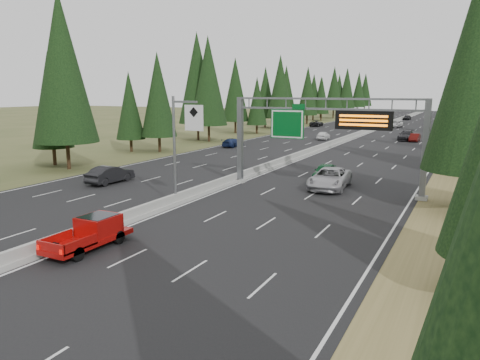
{
  "coord_description": "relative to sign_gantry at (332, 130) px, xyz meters",
  "views": [
    {
      "loc": [
        19.49,
        -3.13,
        8.46
      ],
      "look_at": [
        7.87,
        20.0,
        3.5
      ],
      "focal_mm": 35.0,
      "sensor_mm": 36.0,
      "label": 1
    }
  ],
  "objects": [
    {
      "name": "shoulder_right",
      "position": [
        8.88,
        45.12,
        -5.24
      ],
      "size": [
        3.6,
        260.0,
        0.06
      ],
      "primitive_type": "cube",
      "color": "olive",
      "rests_on": "ground"
    },
    {
      "name": "car_ahead_dkred",
      "position": [
        1.66,
        44.75,
        -4.52
      ],
      "size": [
        1.49,
        4.08,
        1.33
      ],
      "primitive_type": "imported",
      "rotation": [
        0.0,
        0.0,
        -0.02
      ],
      "color": "#4D0D0B",
      "rests_on": "road"
    },
    {
      "name": "car_ahead_far",
      "position": [
        -7.42,
        105.94,
        -4.46
      ],
      "size": [
        2.02,
        4.37,
        1.45
      ],
      "primitive_type": "imported",
      "rotation": [
        0.0,
        0.0,
        -0.07
      ],
      "color": "black",
      "rests_on": "road"
    },
    {
      "name": "car_ahead_white",
      "position": [
        -6.1,
        75.29,
        -4.41
      ],
      "size": [
        3.14,
        5.84,
        1.56
      ],
      "primitive_type": "imported",
      "rotation": [
        0.0,
        0.0,
        -0.1
      ],
      "color": "silver",
      "rests_on": "road"
    },
    {
      "name": "car_onc_near",
      "position": [
        -19.09,
        -5.59,
        -4.38
      ],
      "size": [
        1.86,
        4.94,
        1.61
      ],
      "primitive_type": "imported",
      "rotation": [
        0.0,
        0.0,
        3.11
      ],
      "color": "black",
      "rests_on": "road"
    },
    {
      "name": "hov_sign_pole",
      "position": [
        -8.33,
        -9.92,
        -0.54
      ],
      "size": [
        2.8,
        0.5,
        8.0
      ],
      "color": "slate",
      "rests_on": "road"
    },
    {
      "name": "red_pickup",
      "position": [
        -7.42,
        -19.86,
        -4.26
      ],
      "size": [
        1.85,
        5.17,
        1.68
      ],
      "color": "black",
      "rests_on": "road"
    },
    {
      "name": "silver_minivan",
      "position": [
        -0.35,
        1.1,
        -4.3
      ],
      "size": [
        3.37,
        6.58,
        1.78
      ],
      "primitive_type": "imported",
      "rotation": [
        0.0,
        0.0,
        0.07
      ],
      "color": "#AFAEB3",
      "rests_on": "road"
    },
    {
      "name": "road",
      "position": [
        -8.92,
        45.12,
        -5.23
      ],
      "size": [
        32.0,
        260.0,
        0.08
      ],
      "primitive_type": "cube",
      "color": "black",
      "rests_on": "ground"
    },
    {
      "name": "tree_row_left",
      "position": [
        -30.69,
        32.91,
        3.74
      ],
      "size": [
        11.91,
        243.1,
        18.78
      ],
      "color": "black",
      "rests_on": "ground"
    },
    {
      "name": "car_onc_blue",
      "position": [
        -22.05,
        24.52,
        -4.54
      ],
      "size": [
        1.99,
        4.51,
        1.29
      ],
      "primitive_type": "imported",
      "rotation": [
        0.0,
        0.0,
        3.1
      ],
      "color": "navy",
      "rests_on": "road"
    },
    {
      "name": "car_onc_far",
      "position": [
        -23.42,
        70.29,
        -4.48
      ],
      "size": [
        2.59,
        5.2,
        1.41
      ],
      "primitive_type": "imported",
      "rotation": [
        0.0,
        0.0,
        3.19
      ],
      "color": "black",
      "rests_on": "road"
    },
    {
      "name": "shoulder_left",
      "position": [
        -26.72,
        45.12,
        -5.24
      ],
      "size": [
        3.6,
        260.0,
        0.06
      ],
      "primitive_type": "cube",
      "color": "#3D4922",
      "rests_on": "ground"
    },
    {
      "name": "median_barrier",
      "position": [
        -8.92,
        45.12,
        -4.85
      ],
      "size": [
        0.7,
        260.0,
        0.85
      ],
      "color": "gray",
      "rests_on": "road"
    },
    {
      "name": "car_ahead_green",
      "position": [
        -1.97,
        5.12,
        -4.44
      ],
      "size": [
        2.05,
        4.5,
        1.5
      ],
      "primitive_type": "imported",
      "rotation": [
        0.0,
        0.0,
        0.06
      ],
      "color": "#155F2F",
      "rests_on": "road"
    },
    {
      "name": "car_ahead_dkgrey",
      "position": [
        0.16,
        46.04,
        -4.36
      ],
      "size": [
        2.39,
        5.73,
        1.65
      ],
      "primitive_type": "imported",
      "rotation": [
        0.0,
        0.0,
        -0.01
      ],
      "color": "black",
      "rests_on": "road"
    },
    {
      "name": "car_onc_white",
      "position": [
        -12.92,
        41.08,
        -4.46
      ],
      "size": [
        1.94,
        4.34,
        1.45
      ],
      "primitive_type": "imported",
      "rotation": [
        0.0,
        0.0,
        3.2
      ],
      "color": "white",
      "rests_on": "road"
    },
    {
      "name": "sign_gantry",
      "position": [
        0.0,
        0.0,
        0.0
      ],
      "size": [
        16.75,
        0.98,
        7.8
      ],
      "color": "slate",
      "rests_on": "road"
    }
  ]
}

